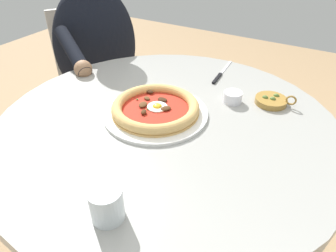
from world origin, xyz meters
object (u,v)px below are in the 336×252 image
at_px(pizza_on_plate, 155,109).
at_px(olive_pan, 272,101).
at_px(diner_person, 101,82).
at_px(cafe_chair_diner, 94,75).
at_px(water_glass, 107,206).
at_px(ramekin_capers, 233,97).
at_px(steak_knife, 220,75).
at_px(dining_table, 167,153).

xyz_separation_m(pizza_on_plate, olive_pan, (0.29, 0.25, -0.01)).
distance_m(pizza_on_plate, diner_person, 0.73).
distance_m(olive_pan, cafe_chair_diner, 1.04).
relative_size(water_glass, ramekin_capers, 1.26).
bearing_deg(steak_knife, ramekin_capers, -56.06).
height_order(dining_table, cafe_chair_diner, cafe_chair_diner).
relative_size(pizza_on_plate, olive_pan, 2.53).
xyz_separation_m(dining_table, ramekin_capers, (0.13, 0.20, 0.15)).
xyz_separation_m(water_glass, steak_knife, (-0.05, 0.73, -0.03)).
distance_m(steak_knife, cafe_chair_diner, 0.81).
relative_size(water_glass, cafe_chair_diner, 0.09).
relative_size(dining_table, cafe_chair_diner, 1.19).
xyz_separation_m(ramekin_capers, diner_person, (-0.76, 0.19, -0.23)).
bearing_deg(water_glass, olive_pan, 74.56).
distance_m(water_glass, diner_person, 1.07).
xyz_separation_m(dining_table, diner_person, (-0.63, 0.40, -0.08)).
height_order(dining_table, ramekin_capers, ramekin_capers).
bearing_deg(olive_pan, cafe_chair_diner, 167.79).
bearing_deg(olive_pan, pizza_on_plate, -140.12).
relative_size(pizza_on_plate, ramekin_capers, 5.36).
xyz_separation_m(steak_knife, cafe_chair_diner, (-0.77, 0.11, -0.23)).
distance_m(dining_table, water_glass, 0.41).
xyz_separation_m(water_glass, olive_pan, (0.17, 0.63, -0.02)).
bearing_deg(ramekin_capers, diner_person, 165.75).
bearing_deg(dining_table, steak_knife, 86.48).
bearing_deg(water_glass, pizza_on_plate, 107.84).
distance_m(pizza_on_plate, water_glass, 0.40).
relative_size(olive_pan, diner_person, 0.11).
relative_size(ramekin_capers, cafe_chair_diner, 0.07).
bearing_deg(diner_person, ramekin_capers, -14.25).
bearing_deg(water_glass, dining_table, 101.53).
height_order(steak_knife, ramekin_capers, ramekin_capers).
bearing_deg(cafe_chair_diner, dining_table, -32.39).
bearing_deg(diner_person, water_glass, -47.39).
height_order(ramekin_capers, diner_person, diner_person).
height_order(water_glass, diner_person, diner_person).
bearing_deg(pizza_on_plate, ramekin_capers, 46.68).
distance_m(dining_table, ramekin_capers, 0.28).
bearing_deg(dining_table, olive_pan, 46.15).
bearing_deg(pizza_on_plate, cafe_chair_diner, 146.55).
bearing_deg(diner_person, steak_knife, -2.52).
height_order(pizza_on_plate, ramekin_capers, pizza_on_plate).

